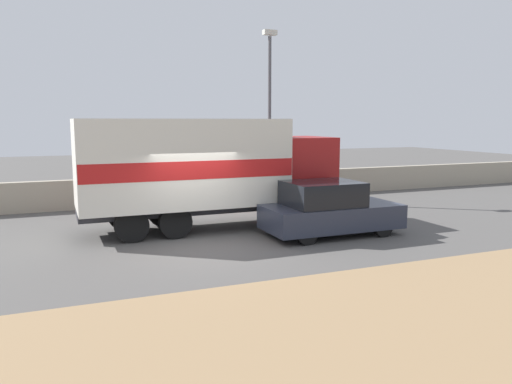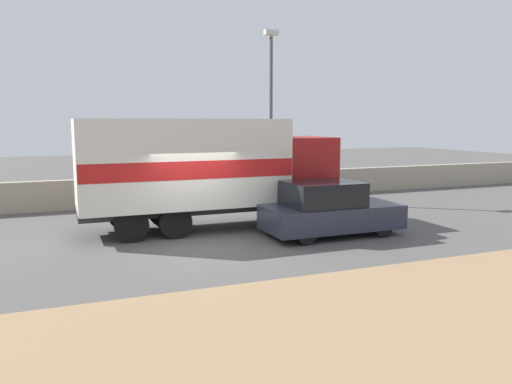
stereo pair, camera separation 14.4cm
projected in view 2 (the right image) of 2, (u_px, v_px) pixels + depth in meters
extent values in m
plane|color=#514F4C|center=(205.00, 247.00, 13.56)|extent=(80.00, 80.00, 0.00)
cube|color=#937551|center=(330.00, 351.00, 7.39)|extent=(60.00, 6.65, 0.04)
cube|color=#A39984|center=(154.00, 191.00, 20.37)|extent=(60.00, 0.35, 1.15)
cylinder|color=#4C4C51|center=(271.00, 121.00, 20.62)|extent=(0.14, 0.14, 6.78)
cube|color=beige|center=(271.00, 32.00, 20.12)|extent=(0.56, 0.28, 0.20)
cube|color=maroon|center=(300.00, 173.00, 16.85)|extent=(1.81, 2.19, 2.43)
cube|color=black|center=(323.00, 158.00, 17.11)|extent=(0.06, 1.86, 1.07)
cube|color=#2D2D33|center=(183.00, 208.00, 15.51)|extent=(6.25, 1.42, 0.25)
cube|color=silver|center=(182.00, 162.00, 15.31)|extent=(6.25, 2.58, 2.63)
cube|color=red|center=(182.00, 167.00, 15.33)|extent=(6.22, 2.60, 0.53)
cylinder|color=black|center=(288.00, 203.00, 17.87)|extent=(0.96, 0.28, 0.96)
cylinder|color=black|center=(312.00, 212.00, 16.17)|extent=(0.96, 0.28, 0.96)
cylinder|color=black|center=(123.00, 214.00, 15.76)|extent=(0.96, 0.28, 0.96)
cylinder|color=black|center=(131.00, 225.00, 14.06)|extent=(0.96, 0.28, 0.96)
cylinder|color=black|center=(163.00, 211.00, 16.22)|extent=(0.96, 0.28, 0.96)
cylinder|color=black|center=(175.00, 222.00, 14.52)|extent=(0.96, 0.28, 0.96)
cube|color=#282D3D|center=(332.00, 216.00, 14.91)|extent=(4.09, 1.86, 0.70)
cube|color=black|center=(322.00, 194.00, 14.69)|extent=(2.13, 1.71, 0.71)
cylinder|color=black|center=(353.00, 218.00, 16.16)|extent=(0.57, 0.20, 0.57)
cylinder|color=black|center=(383.00, 228.00, 14.67)|extent=(0.57, 0.20, 0.57)
cylinder|color=black|center=(282.00, 224.00, 15.23)|extent=(0.57, 0.20, 0.57)
cylinder|color=black|center=(306.00, 235.00, 13.74)|extent=(0.57, 0.20, 0.57)
cylinder|color=#1E1E2D|center=(324.00, 188.00, 22.40)|extent=(0.30, 0.30, 0.83)
cylinder|color=beige|center=(324.00, 171.00, 22.30)|extent=(0.38, 0.38, 0.69)
sphere|color=tan|center=(324.00, 161.00, 22.23)|extent=(0.23, 0.23, 0.23)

